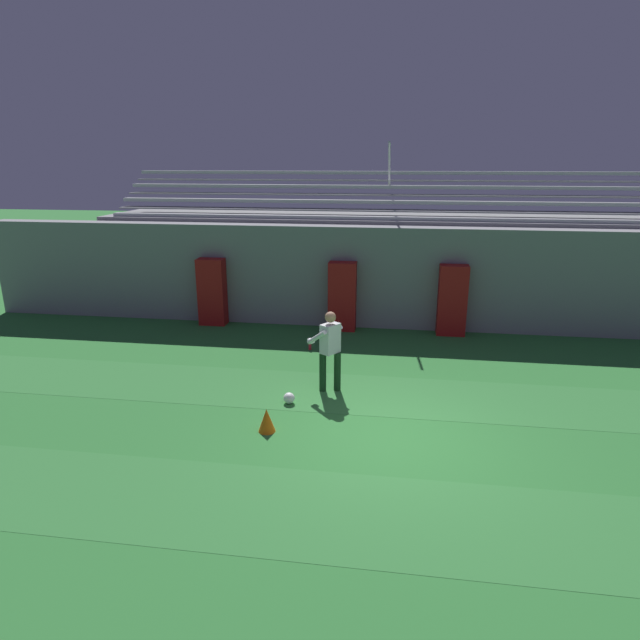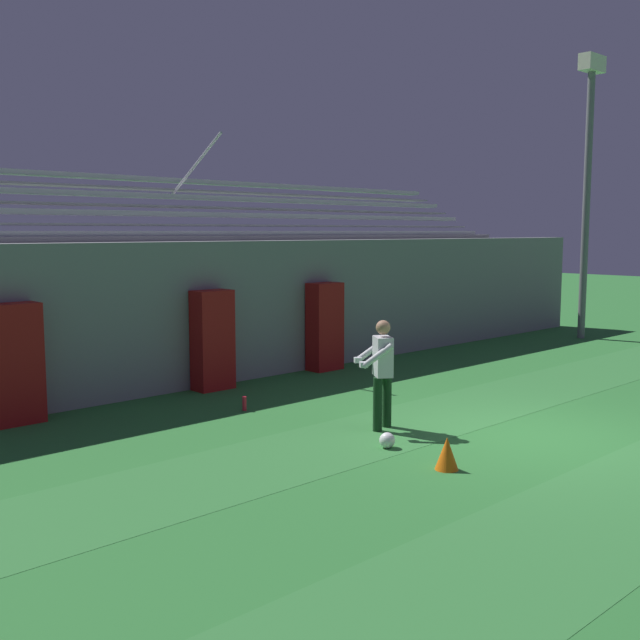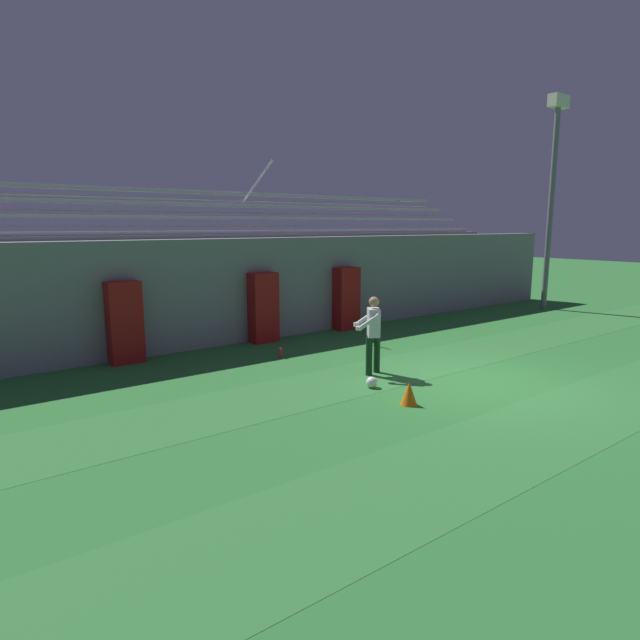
{
  "view_description": "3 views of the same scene",
  "coord_description": "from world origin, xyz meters",
  "views": [
    {
      "loc": [
        -0.03,
        -8.18,
        4.5
      ],
      "look_at": [
        -1.44,
        1.51,
        1.58
      ],
      "focal_mm": 30.0,
      "sensor_mm": 36.0,
      "label": 1
    },
    {
      "loc": [
        -9.6,
        -5.62,
        3.0
      ],
      "look_at": [
        -2.59,
        1.8,
        1.78
      ],
      "focal_mm": 42.0,
      "sensor_mm": 36.0,
      "label": 2
    },
    {
      "loc": [
        -8.92,
        -6.33,
        3.16
      ],
      "look_at": [
        -2.27,
        2.38,
        1.2
      ],
      "focal_mm": 30.0,
      "sensor_mm": 36.0,
      "label": 3
    }
  ],
  "objects": [
    {
      "name": "turf_stripe_mid",
      "position": [
        0.0,
        -2.13,
        0.0
      ],
      "size": [
        28.0,
        1.93,
        0.01
      ],
      "primitive_type": "cube",
      "color": "#337A38",
      "rests_on": "ground"
    },
    {
      "name": "back_wall",
      "position": [
        0.0,
        6.5,
        1.4
      ],
      "size": [
        24.0,
        0.6,
        2.8
      ],
      "primitive_type": "cube",
      "color": "gray",
      "rests_on": "ground"
    },
    {
      "name": "water_bottle",
      "position": [
        -2.08,
        4.19,
        0.12
      ],
      "size": [
        0.07,
        0.07,
        0.24
      ],
      "primitive_type": "cylinder",
      "color": "red",
      "rests_on": "ground"
    },
    {
      "name": "soccer_ball",
      "position": [
        -1.98,
        1.08,
        0.11
      ],
      "size": [
        0.22,
        0.22,
        0.22
      ],
      "primitive_type": "sphere",
      "color": "white",
      "rests_on": "ground"
    },
    {
      "name": "padding_pillar_gate_left",
      "position": [
        -1.47,
        5.95,
        0.95
      ],
      "size": [
        0.75,
        0.44,
        1.89
      ],
      "primitive_type": "cube",
      "color": "maroon",
      "rests_on": "ground"
    },
    {
      "name": "ground_plane",
      "position": [
        0.0,
        0.0,
        0.0
      ],
      "size": [
        80.0,
        80.0,
        0.0
      ],
      "primitive_type": "plane",
      "color": "#2D7533"
    },
    {
      "name": "bleacher_stand",
      "position": [
        -0.0,
        8.49,
        1.5
      ],
      "size": [
        18.0,
        3.35,
        5.03
      ],
      "color": "gray",
      "rests_on": "ground"
    },
    {
      "name": "padding_pillar_far_left",
      "position": [
        -5.18,
        5.95,
        0.95
      ],
      "size": [
        0.75,
        0.44,
        1.89
      ],
      "primitive_type": "cube",
      "color": "maroon",
      "rests_on": "ground"
    },
    {
      "name": "goalkeeper",
      "position": [
        -1.29,
        1.82,
        0.95
      ],
      "size": [
        0.72,
        0.74,
        1.67
      ],
      "color": "#143319",
      "rests_on": "ground"
    },
    {
      "name": "floodlight_pole",
      "position": [
        10.09,
        4.5,
        4.91
      ],
      "size": [
        0.9,
        0.36,
        7.72
      ],
      "color": "slate",
      "rests_on": "ground"
    },
    {
      "name": "turf_stripe_far",
      "position": [
        0.0,
        1.73,
        0.0
      ],
      "size": [
        28.0,
        1.93,
        0.01
      ],
      "primitive_type": "cube",
      "color": "#337A38",
      "rests_on": "ground"
    },
    {
      "name": "traffic_cone",
      "position": [
        -2.14,
        -0.06,
        0.21
      ],
      "size": [
        0.3,
        0.3,
        0.42
      ],
      "primitive_type": "cone",
      "color": "orange",
      "rests_on": "ground"
    },
    {
      "name": "padding_pillar_gate_right",
      "position": [
        1.47,
        5.95,
        0.95
      ],
      "size": [
        0.75,
        0.44,
        1.89
      ],
      "primitive_type": "cube",
      "color": "maroon",
      "rests_on": "ground"
    }
  ]
}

